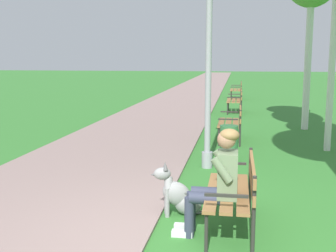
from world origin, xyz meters
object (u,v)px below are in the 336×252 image
(park_bench_far, at_px, (236,99))
(lamp_post_near, at_px, (209,45))
(park_bench_mid, at_px, (233,120))
(litter_bin, at_px, (229,143))
(person_seated_on_near_bench, at_px, (218,178))
(dog_grey, at_px, (180,196))
(park_bench_near, at_px, (236,187))
(park_bench_furthest, at_px, (237,89))

(park_bench_far, relative_size, lamp_post_near, 0.35)
(lamp_post_near, bearing_deg, park_bench_far, 86.63)
(park_bench_mid, height_order, litter_bin, park_bench_mid)
(park_bench_far, relative_size, person_seated_on_near_bench, 1.20)
(park_bench_mid, xyz_separation_m, person_seated_on_near_bench, (-0.09, -5.76, 0.17))
(dog_grey, bearing_deg, litter_bin, 80.14)
(park_bench_near, relative_size, park_bench_mid, 1.00)
(person_seated_on_near_bench, height_order, litter_bin, person_seated_on_near_bench)
(park_bench_mid, height_order, person_seated_on_near_bench, person_seated_on_near_bench)
(park_bench_near, height_order, dog_grey, park_bench_near)
(park_bench_near, bearing_deg, litter_bin, 92.65)
(park_bench_far, bearing_deg, litter_bin, -90.79)
(dog_grey, distance_m, lamp_post_near, 3.19)
(dog_grey, xyz_separation_m, lamp_post_near, (0.17, 2.48, 1.99))
(person_seated_on_near_bench, distance_m, litter_bin, 3.74)
(park_bench_mid, distance_m, person_seated_on_near_bench, 5.77)
(park_bench_near, relative_size, lamp_post_near, 0.35)
(park_bench_far, relative_size, litter_bin, 2.14)
(lamp_post_near, xyz_separation_m, litter_bin, (0.38, 0.67, -1.90))
(dog_grey, xyz_separation_m, litter_bin, (0.55, 3.15, 0.09))
(person_seated_on_near_bench, distance_m, lamp_post_near, 3.45)
(park_bench_far, bearing_deg, person_seated_on_near_bench, -90.76)
(person_seated_on_near_bench, distance_m, dog_grey, 0.87)
(park_bench_near, xyz_separation_m, park_bench_mid, (-0.12, 5.53, 0.00))
(litter_bin, bearing_deg, park_bench_near, -87.35)
(park_bench_mid, relative_size, park_bench_far, 1.00)
(park_bench_mid, xyz_separation_m, litter_bin, (-0.04, -2.04, -0.16))
(park_bench_mid, height_order, park_bench_far, same)
(park_bench_furthest, relative_size, lamp_post_near, 0.35)
(park_bench_far, distance_m, lamp_post_near, 8.42)
(litter_bin, bearing_deg, park_bench_furthest, 89.44)
(litter_bin, bearing_deg, lamp_post_near, -119.65)
(park_bench_furthest, relative_size, person_seated_on_near_bench, 1.20)
(park_bench_furthest, distance_m, litter_bin, 12.98)
(park_bench_near, bearing_deg, lamp_post_near, 100.87)
(park_bench_near, xyz_separation_m, park_bench_furthest, (-0.03, 16.47, 0.00))
(park_bench_furthest, bearing_deg, park_bench_near, -89.88)
(park_bench_furthest, distance_m, person_seated_on_near_bench, 16.71)
(park_bench_mid, distance_m, lamp_post_near, 3.24)
(park_bench_near, bearing_deg, park_bench_far, 90.30)
(dog_grey, bearing_deg, park_bench_furthest, 87.60)
(person_seated_on_near_bench, xyz_separation_m, lamp_post_near, (-0.33, 3.06, 1.57))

